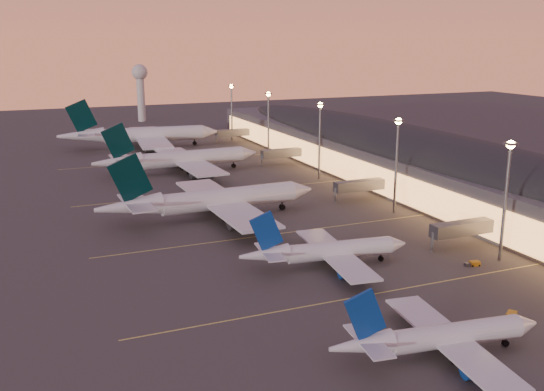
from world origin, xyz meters
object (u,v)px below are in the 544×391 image
Objects in this scene: airliner_narrow_north at (326,251)px; airliner_wide_near at (211,201)px; airliner_narrow_south at (438,337)px; baggage_tug_c at (473,264)px; airliner_wide_mid at (179,159)px; airliner_wide_far at (140,135)px; baggage_tug_b at (511,317)px; radar_tower at (140,83)px.

airliner_narrow_north is 44.39m from airliner_wide_near.
airliner_narrow_south reaches higher than baggage_tug_c.
airliner_wide_mid is at bearing 99.87° from airliner_narrow_north.
airliner_wide_near is at bearing -86.72° from airliner_wide_far.
baggage_tug_b is (22.68, -135.48, -4.44)m from airliner_wide_mid.
radar_tower reaches higher than airliner_narrow_south.
airliner_wide_mid is (-5.13, 101.67, 1.55)m from airliner_narrow_north.
airliner_wide_mid is (-3.28, 140.88, 1.77)m from airliner_narrow_south.
airliner_wide_near is 16.17× the size of baggage_tug_b.
airliner_wide_mid is 17.85× the size of baggage_tug_c.
radar_tower is (15.38, 147.41, 16.95)m from airliner_wide_mid.
airliner_wide_mid reaches higher than airliner_narrow_north.
baggage_tug_b is at bearing 22.66° from airliner_narrow_south.
airliner_narrow_north is at bearing -92.36° from radar_tower.
radar_tower reaches higher than airliner_wide_far.
airliner_wide_mid is at bearing 64.26° from baggage_tug_b.
airliner_wide_far is 20.51× the size of baggage_tug_c.
airliner_wide_mid is at bearing -95.96° from radar_tower.
baggage_tug_c is at bearing -72.82° from airliner_wide_far.
airliner_wide_far is at bearing 62.26° from baggage_tug_b.
airliner_wide_near is at bearing -98.48° from airliner_wide_mid.
baggage_tug_b is at bearing -104.79° from baggage_tug_c.
baggage_tug_c is (40.09, -54.21, -4.48)m from airliner_wide_near.
baggage_tug_b is at bearing -55.60° from airliner_narrow_north.
airliner_narrow_south is at bearing -92.40° from radar_tower.
airliner_wide_mid is 1.84× the size of radar_tower.
airliner_wide_near is 115.69m from airliner_wide_far.
airliner_wide_mid reaches higher than airliner_narrow_south.
airliner_narrow_north is 0.61× the size of airliner_wide_near.
airliner_narrow_south is 197.83m from airliner_wide_far.
airliner_wide_mid is 118.05m from baggage_tug_c.
airliner_narrow_south is 41.47m from baggage_tug_c.
baggage_tug_b is 1.10× the size of baggage_tug_c.
airliner_wide_mid is 149.18m from radar_tower.
airliner_narrow_north is 249.98m from radar_tower.
radar_tower is at bearing 56.23° from baggage_tug_b.
airliner_narrow_south is at bearing 160.31° from baggage_tug_b.
airliner_wide_far is (-2.66, 56.84, 0.73)m from airliner_wide_mid.
airliner_wide_far reaches higher than baggage_tug_c.
airliner_wide_far is at bearing 90.25° from airliner_wide_mid.
baggage_tug_c is at bearing -85.94° from radar_tower.
baggage_tug_c is (33.86, -113.00, -4.49)m from airliner_wide_mid.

